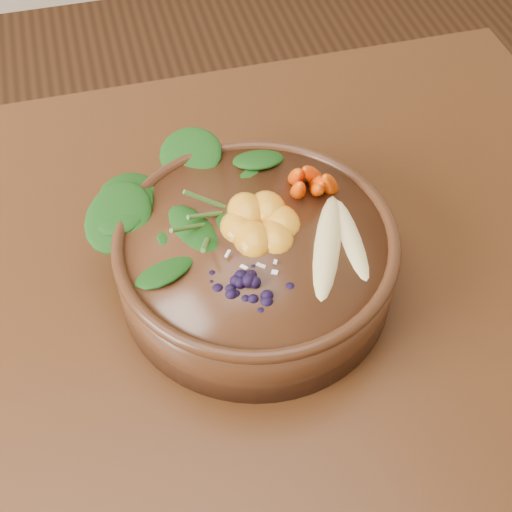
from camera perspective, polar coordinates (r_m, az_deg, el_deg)
The scene contains 8 objects.
dining_table at distance 0.88m, azimuth -18.99°, elevation -11.91°, with size 1.60×0.90×0.75m.
stoneware_bowl at distance 0.79m, azimuth -0.00°, elevation -0.46°, with size 0.31×0.31×0.08m, color #3F2010.
kale_heap at distance 0.79m, azimuth -2.87°, elevation 6.38°, with size 0.20×0.18×0.05m, color #174A11, non-canonical shape.
carrot_cluster at distance 0.78m, azimuth 4.79°, elevation 7.68°, with size 0.06×0.06×0.08m, color #F24202, non-canonical shape.
banana_halves at distance 0.75m, azimuth 6.77°, elevation 1.85°, with size 0.09×0.16×0.03m.
mandarin_cluster at distance 0.76m, azimuth 0.34°, elevation 3.41°, with size 0.09×0.10×0.03m, color orange, non-canonical shape.
blueberry_pile at distance 0.70m, azimuth -0.38°, elevation -1.26°, with size 0.14×0.11×0.04m, color black, non-canonical shape.
coconut_flakes at distance 0.74m, azimuth -0.04°, elevation 0.48°, with size 0.10×0.07×0.01m, color white, non-canonical shape.
Camera 1 is at (0.17, -0.44, 1.40)m, focal length 50.00 mm.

